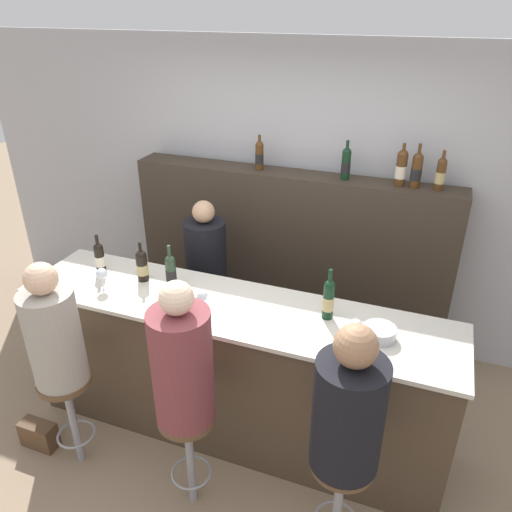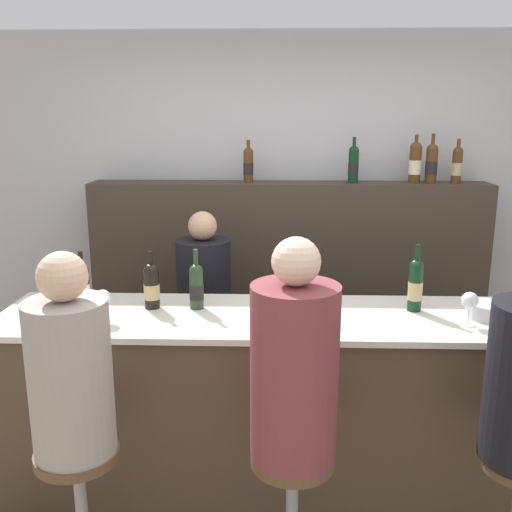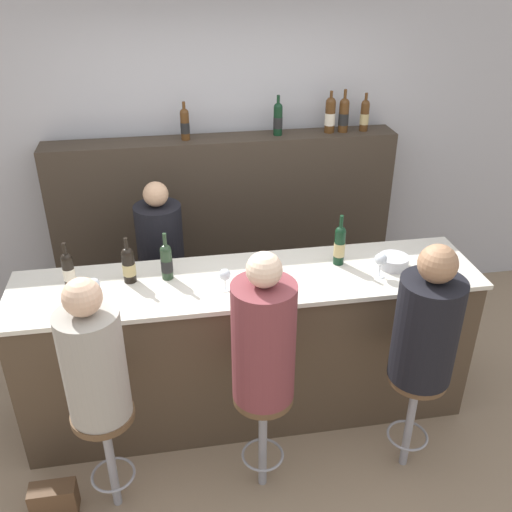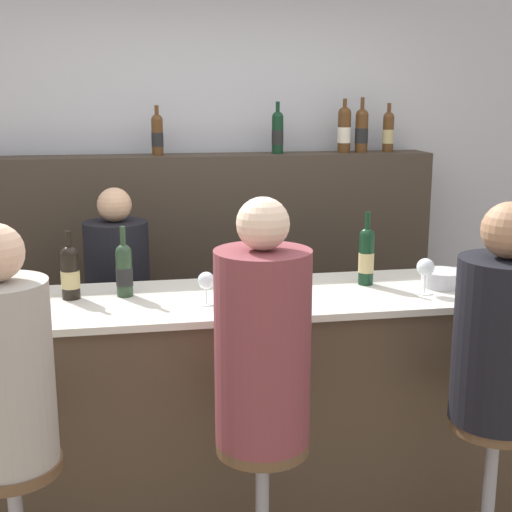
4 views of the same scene
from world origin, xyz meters
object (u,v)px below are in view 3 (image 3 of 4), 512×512
object	(u,v)px
wine_bottle_backbar_2	(330,115)
wine_glass_0	(94,285)
wine_bottle_backbar_3	(344,115)
wine_bottle_counter_1	(129,264)
handbag	(54,499)
metal_bowl	(393,262)
bartender	(164,282)
wine_bottle_counter_2	(167,261)
bar_stool_left	(106,435)
wine_bottle_backbar_4	(365,115)
bar_stool_right	(414,397)
wine_bottle_backbar_1	(278,119)
wine_bottle_backbar_0	(185,124)
guest_seated_right	(427,324)
wine_glass_2	(381,260)
bar_stool_middle	(263,416)
wine_glass_1	(225,275)
wine_bottle_counter_3	(340,245)
wine_bottle_counter_0	(68,269)
guest_seated_middle	(264,338)
guest_seated_left	(93,359)

from	to	relation	value
wine_bottle_backbar_2	wine_glass_0	xyz separation A→B (m)	(-1.75, -1.36, -0.54)
wine_bottle_backbar_3	wine_glass_0	bearing A→B (deg)	-143.80
wine_bottle_counter_1	handbag	size ratio (longest dim) A/B	1.14
metal_bowl	bartender	distance (m)	1.69
wine_bottle_counter_2	bar_stool_left	xyz separation A→B (m)	(-0.39, -0.73, -0.64)
wine_bottle_backbar_4	bartender	xyz separation A→B (m)	(-1.66, -0.56, -1.03)
bar_stool_right	bartender	bearing A→B (deg)	136.53
wine_bottle_backbar_1	bar_stool_left	size ratio (longest dim) A/B	0.43
wine_bottle_counter_2	wine_bottle_backbar_3	distance (m)	1.93
wine_bottle_backbar_0	guest_seated_right	xyz separation A→B (m)	(1.17, -1.90, -0.63)
wine_bottle_backbar_2	bar_stool_left	distance (m)	2.82
wine_glass_2	bartender	bearing A→B (deg)	148.91
wine_bottle_backbar_3	bar_stool_middle	size ratio (longest dim) A/B	0.46
wine_bottle_backbar_3	bar_stool_right	xyz separation A→B (m)	(-0.07, -1.90, -1.17)
wine_bottle_backbar_1	bartender	world-z (taller)	wine_bottle_backbar_1
wine_glass_1	metal_bowl	bearing A→B (deg)	5.01
wine_bottle_counter_3	metal_bowl	xyz separation A→B (m)	(0.33, -0.10, -0.10)
wine_bottle_counter_0	metal_bowl	distance (m)	2.01
guest_seated_middle	handbag	distance (m)	1.57
bar_stool_left	guest_seated_left	world-z (taller)	guest_seated_left
wine_bottle_counter_0	guest_seated_middle	size ratio (longest dim) A/B	0.33
bar_stool_right	guest_seated_right	xyz separation A→B (m)	(0.00, 0.00, 0.53)
metal_bowl	bar_stool_middle	world-z (taller)	metal_bowl
wine_bottle_backbar_3	bar_stool_middle	xyz separation A→B (m)	(-0.98, -1.90, -1.17)
wine_bottle_counter_3	bar_stool_right	size ratio (longest dim) A/B	0.47
wine_bottle_counter_0	wine_bottle_counter_2	world-z (taller)	wine_bottle_counter_2
wine_bottle_backbar_0	guest_seated_right	distance (m)	2.32
wine_bottle_backbar_1	wine_bottle_counter_1	bearing A→B (deg)	-134.53
wine_bottle_backbar_4	handbag	size ratio (longest dim) A/B	1.14
wine_bottle_counter_0	guest_seated_middle	world-z (taller)	guest_seated_middle
wine_glass_1	wine_glass_2	size ratio (longest dim) A/B	0.89
metal_bowl	bar_stool_middle	size ratio (longest dim) A/B	0.27
wine_bottle_counter_0	wine_bottle_backbar_3	bearing A→B (deg)	29.98
bartender	bar_stool_right	bearing A→B (deg)	-43.47
wine_bottle_counter_3	wine_bottle_backbar_4	bearing A→B (deg)	65.93
wine_glass_2	guest_seated_middle	xyz separation A→B (m)	(-0.83, -0.54, -0.09)
bar_stool_right	guest_seated_right	size ratio (longest dim) A/B	0.86
wine_bottle_backbar_3	guest_seated_right	xyz separation A→B (m)	(-0.07, -1.90, -0.64)
guest_seated_middle	guest_seated_right	size ratio (longest dim) A/B	1.05
wine_glass_0	guest_seated_right	distance (m)	1.88
wine_bottle_counter_0	wine_bottle_counter_3	xyz separation A→B (m)	(1.67, 0.00, 0.02)
wine_bottle_backbar_1	bar_stool_left	world-z (taller)	wine_bottle_backbar_1
guest_seated_right	wine_bottle_counter_0	bearing A→B (deg)	159.48
wine_glass_2	metal_bowl	xyz separation A→B (m)	(0.13, 0.10, -0.08)
wine_bottle_backbar_1	guest_seated_left	xyz separation A→B (m)	(-1.32, -1.90, -0.64)
wine_bottle_counter_3	bar_stool_middle	bearing A→B (deg)	-130.45
wine_bottle_backbar_2	guest_seated_left	bearing A→B (deg)	-132.31
wine_bottle_backbar_2	bar_stool_middle	world-z (taller)	wine_bottle_backbar_2
wine_bottle_backbar_4	guest_seated_left	world-z (taller)	wine_bottle_backbar_4
wine_glass_2	guest_seated_right	size ratio (longest dim) A/B	0.19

